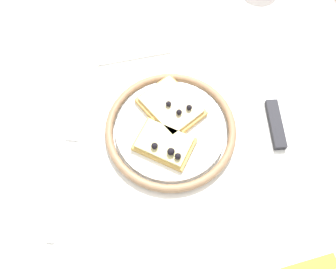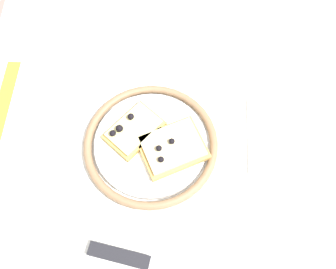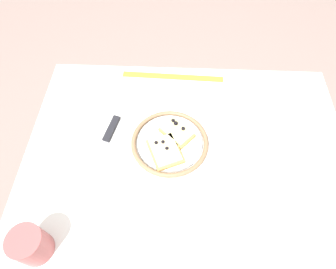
# 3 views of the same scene
# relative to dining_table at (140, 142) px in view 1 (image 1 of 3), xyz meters

# --- Properties ---
(ground_plane) EXTENTS (6.00, 6.00, 0.00)m
(ground_plane) POSITION_rel_dining_table_xyz_m (0.00, 0.00, -0.64)
(ground_plane) COLOR gray
(dining_table) EXTENTS (0.91, 0.71, 0.76)m
(dining_table) POSITION_rel_dining_table_xyz_m (0.00, 0.00, 0.00)
(dining_table) COLOR white
(dining_table) RESTS_ON ground_plane
(plate) EXTENTS (0.22, 0.22, 0.02)m
(plate) POSITION_rel_dining_table_xyz_m (0.05, -0.05, 0.13)
(plate) COLOR white
(plate) RESTS_ON dining_table
(pizza_slice_near) EXTENTS (0.11, 0.12, 0.03)m
(pizza_slice_near) POSITION_rel_dining_table_xyz_m (0.06, -0.01, 0.14)
(pizza_slice_near) COLOR tan
(pizza_slice_near) RESTS_ON plate
(pizza_slice_far) EXTENTS (0.11, 0.11, 0.03)m
(pizza_slice_far) POSITION_rel_dining_table_xyz_m (0.03, -0.08, 0.14)
(pizza_slice_far) COLOR tan
(pizza_slice_far) RESTS_ON plate
(knife) EXTENTS (0.07, 0.24, 0.01)m
(knife) POSITION_rel_dining_table_xyz_m (0.23, -0.06, 0.12)
(knife) COLOR silver
(knife) RESTS_ON dining_table
(fork) EXTENTS (0.09, 0.19, 0.00)m
(fork) POSITION_rel_dining_table_xyz_m (-0.14, -0.08, 0.12)
(fork) COLOR silver
(fork) RESTS_ON dining_table
(napkin) EXTENTS (0.15, 0.15, 0.00)m
(napkin) POSITION_rel_dining_table_xyz_m (0.04, 0.19, 0.12)
(napkin) COLOR white
(napkin) RESTS_ON dining_table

